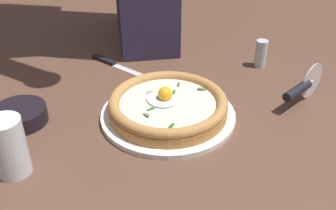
# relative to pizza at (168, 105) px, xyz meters

# --- Properties ---
(ground_plane) EXTENTS (2.40, 2.40, 0.03)m
(ground_plane) POSITION_rel_pizza_xyz_m (0.04, 0.03, -0.05)
(ground_plane) COLOR brown
(ground_plane) RESTS_ON ground
(pizza_plate) EXTENTS (0.30, 0.30, 0.01)m
(pizza_plate) POSITION_rel_pizza_xyz_m (0.00, 0.00, -0.03)
(pizza_plate) COLOR white
(pizza_plate) RESTS_ON ground
(pizza) EXTENTS (0.26, 0.26, 0.06)m
(pizza) POSITION_rel_pizza_xyz_m (0.00, 0.00, 0.00)
(pizza) COLOR #C0843F
(pizza) RESTS_ON pizza_plate
(side_bowl) EXTENTS (0.11, 0.11, 0.04)m
(side_bowl) POSITION_rel_pizza_xyz_m (-0.10, -0.30, -0.01)
(side_bowl) COLOR black
(side_bowl) RESTS_ON ground
(pizza_cutter) EXTENTS (0.07, 0.15, 0.09)m
(pizza_cutter) POSITION_rel_pizza_xyz_m (0.06, 0.31, 0.01)
(pizza_cutter) COLOR silver
(pizza_cutter) RESTS_ON ground
(table_knife) EXTENTS (0.19, 0.12, 0.01)m
(table_knife) POSITION_rel_pizza_xyz_m (-0.30, -0.04, -0.03)
(table_knife) COLOR silver
(table_knife) RESTS_ON ground
(drinking_glass) EXTENTS (0.06, 0.06, 0.11)m
(drinking_glass) POSITION_rel_pizza_xyz_m (0.06, -0.33, 0.02)
(drinking_glass) COLOR silver
(drinking_glass) RESTS_ON ground
(pepper_shaker) EXTENTS (0.03, 0.03, 0.07)m
(pepper_shaker) POSITION_rel_pizza_xyz_m (-0.14, 0.33, 0.00)
(pepper_shaker) COLOR silver
(pepper_shaker) RESTS_ON ground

